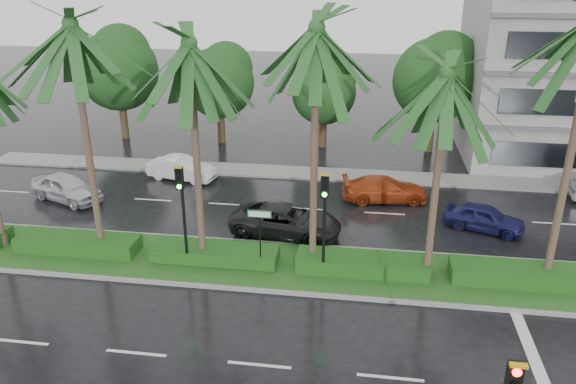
# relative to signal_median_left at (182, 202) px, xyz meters

# --- Properties ---
(ground) EXTENTS (120.00, 120.00, 0.00)m
(ground) POSITION_rel_signal_median_left_xyz_m (4.00, -0.30, -3.00)
(ground) COLOR black
(ground) RESTS_ON ground
(far_sidewalk) EXTENTS (40.00, 2.00, 0.12)m
(far_sidewalk) POSITION_rel_signal_median_left_xyz_m (4.00, 11.70, -2.94)
(far_sidewalk) COLOR slate
(far_sidewalk) RESTS_ON ground
(median) EXTENTS (36.00, 4.00, 0.15)m
(median) POSITION_rel_signal_median_left_xyz_m (4.00, 0.70, -2.92)
(median) COLOR gray
(median) RESTS_ON ground
(hedge) EXTENTS (35.20, 1.40, 0.60)m
(hedge) POSITION_rel_signal_median_left_xyz_m (4.00, 0.70, -2.55)
(hedge) COLOR #173F12
(hedge) RESTS_ON median
(lane_markings) EXTENTS (34.00, 13.06, 0.01)m
(lane_markings) POSITION_rel_signal_median_left_xyz_m (7.04, -0.73, -2.99)
(lane_markings) COLOR silver
(lane_markings) RESTS_ON ground
(palm_row) EXTENTS (26.30, 4.20, 10.66)m
(palm_row) POSITION_rel_signal_median_left_xyz_m (2.75, 0.72, 5.35)
(palm_row) COLOR #49372A
(palm_row) RESTS_ON median
(signal_median_left) EXTENTS (0.34, 0.42, 4.36)m
(signal_median_left) POSITION_rel_signal_median_left_xyz_m (0.00, 0.00, 0.00)
(signal_median_left) COLOR black
(signal_median_left) RESTS_ON median
(signal_median_right) EXTENTS (0.34, 0.42, 4.36)m
(signal_median_right) POSITION_rel_signal_median_left_xyz_m (5.50, 0.00, 0.00)
(signal_median_right) COLOR black
(signal_median_right) RESTS_ON median
(street_sign) EXTENTS (0.95, 0.09, 2.60)m
(street_sign) POSITION_rel_signal_median_left_xyz_m (3.00, 0.18, -0.87)
(street_sign) COLOR black
(street_sign) RESTS_ON median
(bg_trees) EXTENTS (33.49, 5.57, 8.05)m
(bg_trees) POSITION_rel_signal_median_left_xyz_m (4.82, 17.29, 1.83)
(bg_trees) COLOR #3B2E1B
(bg_trees) RESTS_ON ground
(car_silver) EXTENTS (3.05, 4.41, 1.40)m
(car_silver) POSITION_rel_signal_median_left_xyz_m (-8.38, 6.04, -2.30)
(car_silver) COLOR silver
(car_silver) RESTS_ON ground
(car_white) EXTENTS (2.13, 4.16, 1.31)m
(car_white) POSITION_rel_signal_median_left_xyz_m (-3.42, 9.86, -2.34)
(car_white) COLOR silver
(car_white) RESTS_ON ground
(car_darkgrey) EXTENTS (2.84, 5.24, 1.40)m
(car_darkgrey) POSITION_rel_signal_median_left_xyz_m (3.50, 3.71, -2.30)
(car_darkgrey) COLOR black
(car_darkgrey) RESTS_ON ground
(car_red) EXTENTS (2.42, 4.62, 1.28)m
(car_red) POSITION_rel_signal_median_left_xyz_m (8.00, 8.38, -2.36)
(car_red) COLOR #9F3411
(car_red) RESTS_ON ground
(car_blue) EXTENTS (2.62, 3.88, 1.23)m
(car_blue) POSITION_rel_signal_median_left_xyz_m (12.50, 5.55, -2.38)
(car_blue) COLOR navy
(car_blue) RESTS_ON ground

